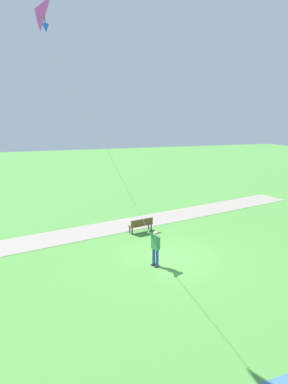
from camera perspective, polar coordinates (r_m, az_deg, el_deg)
name	(u,v)px	position (r m, az deg, el deg)	size (l,w,h in m)	color
ground_plane	(171,257)	(15.53, 5.07, -12.12)	(120.00, 120.00, 0.00)	#4C8E3D
walkway_path	(108,228)	(19.43, -6.88, -6.79)	(2.40, 32.00, 0.02)	gray
person_kite_flyer	(155,245)	(14.16, 2.13, -10.03)	(0.49, 0.63, 1.83)	#232328
flying_kite	(53,16)	(10.92, -16.91, 29.22)	(2.28, 4.09, 8.51)	#E02D9E
park_bench_near_walkway	(141,224)	(18.47, -0.55, -6.12)	(0.69, 1.55, 0.88)	brown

